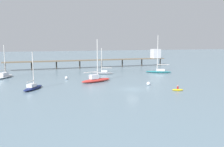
# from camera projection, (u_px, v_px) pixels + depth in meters

# --- Properties ---
(ground_plane) EXTENTS (400.00, 400.00, 0.00)m
(ground_plane) POSITION_uv_depth(u_px,v_px,m) (132.00, 89.00, 51.46)
(ground_plane) COLOR slate
(pier) EXTENTS (63.08, 5.09, 6.97)m
(pier) POSITION_uv_depth(u_px,v_px,m) (117.00, 58.00, 94.83)
(pier) COLOR brown
(pier) RESTS_ON ground_plane
(sailboat_red) EXTENTS (8.84, 5.05, 10.90)m
(sailboat_red) POSITION_uv_depth(u_px,v_px,m) (96.00, 79.00, 60.30)
(sailboat_red) COLOR red
(sailboat_red) RESTS_ON ground_plane
(sailboat_navy) EXTENTS (4.95, 6.78, 8.16)m
(sailboat_navy) POSITION_uv_depth(u_px,v_px,m) (33.00, 87.00, 51.16)
(sailboat_navy) COLOR navy
(sailboat_navy) RESTS_ON ground_plane
(sailboat_gray) EXTENTS (6.66, 3.94, 8.20)m
(sailboat_gray) POSITION_uv_depth(u_px,v_px,m) (103.00, 72.00, 75.05)
(sailboat_gray) COLOR gray
(sailboat_gray) RESTS_ON ground_plane
(sailboat_white) EXTENTS (4.94, 7.51, 9.33)m
(sailboat_white) POSITION_uv_depth(u_px,v_px,m) (5.00, 76.00, 67.08)
(sailboat_white) COLOR white
(sailboat_white) RESTS_ON ground_plane
(sailboat_teal) EXTENTS (8.57, 5.86, 12.26)m
(sailboat_teal) POSITION_uv_depth(u_px,v_px,m) (159.00, 71.00, 78.21)
(sailboat_teal) COLOR #1E727A
(sailboat_teal) RESTS_ON ground_plane
(dinghy_yellow) EXTENTS (2.57, 1.65, 1.14)m
(dinghy_yellow) POSITION_uv_depth(u_px,v_px,m) (178.00, 90.00, 50.09)
(dinghy_yellow) COLOR yellow
(dinghy_yellow) RESTS_ON ground_plane
(mooring_buoy_inner) EXTENTS (0.83, 0.83, 0.83)m
(mooring_buoy_inner) POSITION_uv_depth(u_px,v_px,m) (66.00, 78.00, 64.69)
(mooring_buoy_inner) COLOR silver
(mooring_buoy_inner) RESTS_ON ground_plane
(mooring_buoy_far) EXTENTS (0.86, 0.86, 0.86)m
(mooring_buoy_far) POSITION_uv_depth(u_px,v_px,m) (148.00, 84.00, 55.88)
(mooring_buoy_far) COLOR silver
(mooring_buoy_far) RESTS_ON ground_plane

